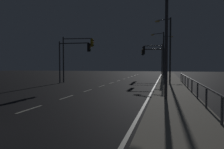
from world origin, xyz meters
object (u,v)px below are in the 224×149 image
object	(u,v)px
traffic_light_overhead_east	(154,56)
street_lamp_across_street	(165,52)
street_lamp_mid_block	(168,44)
street_lamp_far_end	(162,22)
street_lamp_corner	(161,50)
traffic_light_mid_left	(76,50)
traffic_light_mid_right	(153,55)
traffic_light_far_right	(73,54)
traffic_light_near_right	(154,56)

from	to	relation	value
traffic_light_overhead_east	street_lamp_across_street	xyz separation A→B (m)	(1.90, 5.72, 1.09)
street_lamp_mid_block	street_lamp_far_end	size ratio (longest dim) A/B	0.96
street_lamp_corner	traffic_light_mid_left	bearing A→B (deg)	-132.38
traffic_light_mid_left	street_lamp_corner	bearing A→B (deg)	47.62
traffic_light_overhead_east	street_lamp_mid_block	size ratio (longest dim) A/B	0.73
traffic_light_mid_left	street_lamp_far_end	size ratio (longest dim) A/B	0.75
traffic_light_mid_right	traffic_light_mid_left	world-z (taller)	traffic_light_mid_left
traffic_light_mid_right	street_lamp_mid_block	world-z (taller)	street_lamp_mid_block
traffic_light_mid_left	traffic_light_mid_right	bearing A→B (deg)	39.45
traffic_light_far_right	traffic_light_near_right	world-z (taller)	traffic_light_near_right
traffic_light_mid_right	traffic_light_overhead_east	xyz separation A→B (m)	(-0.32, 8.66, 0.19)
street_lamp_corner	traffic_light_far_right	bearing A→B (deg)	-128.77
traffic_light_mid_right	traffic_light_far_right	xyz separation A→B (m)	(-8.67, -8.53, -0.16)
traffic_light_near_right	street_lamp_corner	bearing A→B (deg)	-58.25
traffic_light_mid_right	street_lamp_across_street	world-z (taller)	street_lamp_across_street
traffic_light_far_right	traffic_light_near_right	xyz separation A→B (m)	(8.48, 14.01, 0.14)
street_lamp_mid_block	traffic_light_mid_right	bearing A→B (deg)	105.37
traffic_light_far_right	street_lamp_far_end	world-z (taller)	street_lamp_far_end
traffic_light_far_right	street_lamp_mid_block	bearing A→B (deg)	7.58
traffic_light_near_right	street_lamp_far_end	distance (m)	24.31
street_lamp_mid_block	traffic_light_overhead_east	bearing A→B (deg)	98.20
traffic_light_far_right	traffic_light_overhead_east	distance (m)	19.11
traffic_light_far_right	street_lamp_across_street	xyz separation A→B (m)	(10.26, 22.91, 1.44)
traffic_light_far_right	traffic_light_near_right	distance (m)	16.38
traffic_light_mid_right	street_lamp_far_end	bearing A→B (deg)	-85.31
traffic_light_mid_right	street_lamp_far_end	size ratio (longest dim) A/B	0.67
traffic_light_mid_left	traffic_light_near_right	distance (m)	15.44
traffic_light_mid_left	street_lamp_across_street	world-z (taller)	street_lamp_across_street
traffic_light_mid_left	street_lamp_mid_block	size ratio (longest dim) A/B	0.78
street_lamp_mid_block	street_lamp_corner	distance (m)	10.69
traffic_light_far_right	traffic_light_overhead_east	size ratio (longest dim) A/B	0.94
traffic_light_mid_left	traffic_light_far_right	bearing A→B (deg)	-81.18
street_lamp_across_street	traffic_light_mid_right	bearing A→B (deg)	-96.29
street_lamp_across_street	street_lamp_mid_block	bearing A→B (deg)	-89.02
traffic_light_mid_left	street_lamp_mid_block	distance (m)	10.83
street_lamp_far_end	street_lamp_across_street	bearing A→B (deg)	89.92
traffic_light_overhead_east	traffic_light_far_right	bearing A→B (deg)	-115.92
street_lamp_corner	traffic_light_mid_right	bearing A→B (deg)	-106.04
traffic_light_overhead_east	street_lamp_corner	size ratio (longest dim) A/B	0.73
traffic_light_mid_left	street_lamp_far_end	world-z (taller)	street_lamp_far_end
traffic_light_near_right	street_lamp_far_end	bearing A→B (deg)	-85.91
traffic_light_overhead_east	street_lamp_across_street	distance (m)	6.13
traffic_light_overhead_east	street_lamp_far_end	size ratio (longest dim) A/B	0.70
traffic_light_overhead_east	street_lamp_corner	distance (m)	5.34
traffic_light_overhead_east	street_lamp_mid_block	xyz separation A→B (m)	(2.27, -15.77, 0.62)
street_lamp_far_end	street_lamp_corner	bearing A→B (deg)	91.34
traffic_light_overhead_east	street_lamp_mid_block	world-z (taller)	street_lamp_mid_block
traffic_light_mid_right	traffic_light_near_right	world-z (taller)	traffic_light_mid_right
traffic_light_mid_right	traffic_light_mid_left	bearing A→B (deg)	-140.55
traffic_light_overhead_east	street_lamp_far_end	world-z (taller)	street_lamp_far_end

